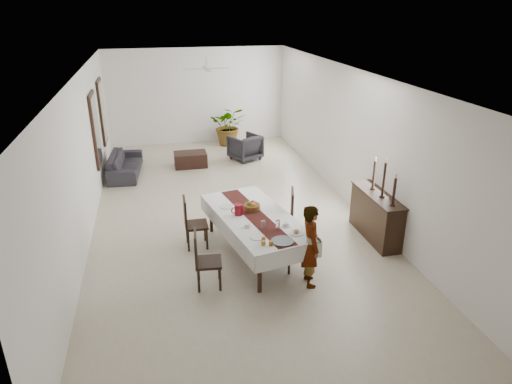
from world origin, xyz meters
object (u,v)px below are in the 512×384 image
object	(u,v)px
red_pitcher	(239,210)
sofa	(125,164)
dining_table_top	(255,217)
sideboard_body	(376,216)
woman	(311,246)

from	to	relation	value
red_pitcher	sofa	distance (m)	5.61
red_pitcher	dining_table_top	bearing A→B (deg)	-19.37
dining_table_top	sideboard_body	size ratio (longest dim) A/B	1.63
sideboard_body	sofa	size ratio (longest dim) A/B	0.78
red_pitcher	sofa	size ratio (longest dim) A/B	0.11
woman	sofa	xyz separation A→B (m)	(-3.31, 6.39, -0.45)
red_pitcher	sideboard_body	distance (m)	2.91
red_pitcher	woman	bearing A→B (deg)	-53.31
dining_table_top	red_pitcher	world-z (taller)	red_pitcher
woman	sofa	size ratio (longest dim) A/B	0.73
red_pitcher	woman	world-z (taller)	woman
dining_table_top	sideboard_body	bearing A→B (deg)	-9.63
sofa	red_pitcher	bearing A→B (deg)	-150.57
dining_table_top	red_pitcher	size ratio (longest dim) A/B	12.00
sideboard_body	sofa	distance (m)	7.27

